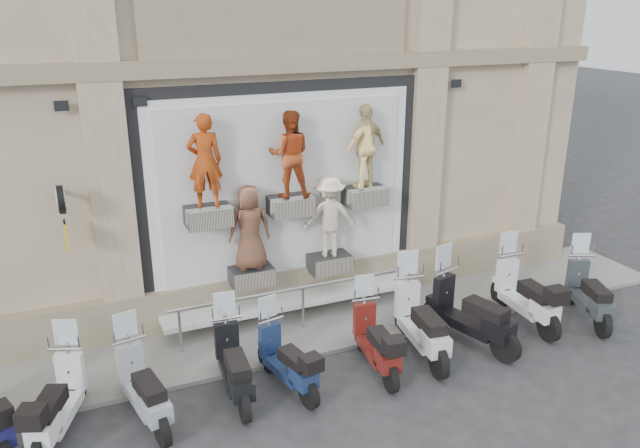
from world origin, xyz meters
The scene contains 14 objects.
ground centered at (0.00, 0.00, 0.00)m, with size 90.00×90.00×0.00m, color #29292C.
sidewalk centered at (0.00, 2.10, 0.04)m, with size 16.00×2.20×0.08m, color gray.
shop_vitrine centered at (0.07, 2.75, 2.37)m, with size 5.60×0.86×4.30m.
guard_rail centered at (0.00, 2.00, 0.47)m, with size 5.06×0.10×0.93m, color #9EA0A5, non-canonical shape.
clock_sign_bracket centered at (-3.90, 2.47, 2.80)m, with size 0.10×0.80×1.02m.
scooter_b centered at (-4.31, 0.52, 0.77)m, with size 0.55×1.89×1.54m, color silver, non-canonical shape.
scooter_c centered at (-3.14, 0.42, 0.76)m, with size 0.55×1.87×1.52m, color gray, non-canonical shape.
scooter_d centered at (-1.75, 0.50, 0.76)m, with size 0.55×1.87×1.52m, color black, non-canonical shape.
scooter_e centered at (-0.93, 0.36, 0.70)m, with size 0.50×1.73×1.41m, color #15254B, non-canonical shape.
scooter_f centered at (0.63, 0.29, 0.74)m, with size 0.53×1.83×1.49m, color #5A140F, non-canonical shape.
scooter_g centered at (1.58, 0.41, 0.85)m, with size 0.61×2.10×1.70m, color silver, non-canonical shape.
scooter_h centered at (2.59, 0.36, 0.86)m, with size 0.62×2.13×1.73m, color black, non-canonical shape.
scooter_i centered at (4.05, 0.62, 0.83)m, with size 0.59×2.04×1.66m, color silver, non-canonical shape.
scooter_j centered at (5.28, 0.24, 0.78)m, with size 0.56×1.93×1.57m, color #292F33, non-canonical shape.
Camera 1 is at (-3.84, -7.77, 5.86)m, focal length 35.00 mm.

